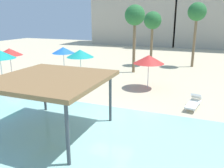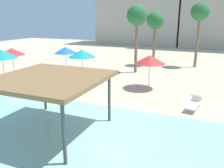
{
  "view_description": "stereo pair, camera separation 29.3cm",
  "coord_description": "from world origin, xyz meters",
  "px_view_note": "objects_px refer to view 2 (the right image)",
  "views": [
    {
      "loc": [
        4.49,
        -10.73,
        5.19
      ],
      "look_at": [
        -0.5,
        2.0,
        1.3
      ],
      "focal_mm": 37.34,
      "sensor_mm": 36.0,
      "label": 1
    },
    {
      "loc": [
        4.76,
        -10.62,
        5.19
      ],
      "look_at": [
        -0.5,
        2.0,
        1.3
      ],
      "focal_mm": 37.34,
      "sensor_mm": 36.0,
      "label": 2
    }
  ],
  "objects_px": {
    "beach_umbrella_teal_3": "(2,54)",
    "palm_tree_3": "(155,22)",
    "beach_umbrella_blue_0": "(65,50)",
    "lounge_chair_4": "(194,103)",
    "palm_tree_2": "(137,17)",
    "shade_pavilion": "(50,80)",
    "beach_umbrella_teal_4": "(82,53)",
    "lounge_chair_2": "(57,76)",
    "palm_tree_1": "(200,13)",
    "beach_umbrella_red_2": "(150,59)",
    "beach_umbrella_red_1": "(12,52)"
  },
  "relations": [
    {
      "from": "beach_umbrella_teal_4",
      "to": "palm_tree_2",
      "type": "bearing_deg",
      "value": 51.15
    },
    {
      "from": "beach_umbrella_red_2",
      "to": "palm_tree_3",
      "type": "height_order",
      "value": "palm_tree_3"
    },
    {
      "from": "beach_umbrella_blue_0",
      "to": "beach_umbrella_red_2",
      "type": "height_order",
      "value": "beach_umbrella_red_2"
    },
    {
      "from": "beach_umbrella_teal_4",
      "to": "palm_tree_3",
      "type": "distance_m",
      "value": 9.82
    },
    {
      "from": "beach_umbrella_red_2",
      "to": "lounge_chair_4",
      "type": "relative_size",
      "value": 1.29
    },
    {
      "from": "shade_pavilion",
      "to": "lounge_chair_4",
      "type": "bearing_deg",
      "value": 43.53
    },
    {
      "from": "beach_umbrella_blue_0",
      "to": "palm_tree_2",
      "type": "relative_size",
      "value": 0.39
    },
    {
      "from": "beach_umbrella_teal_3",
      "to": "palm_tree_3",
      "type": "xyz_separation_m",
      "value": [
        8.88,
        12.68,
        2.26
      ]
    },
    {
      "from": "shade_pavilion",
      "to": "palm_tree_2",
      "type": "xyz_separation_m",
      "value": [
        -0.08,
        13.44,
        2.76
      ]
    },
    {
      "from": "lounge_chair_4",
      "to": "beach_umbrella_red_1",
      "type": "bearing_deg",
      "value": -86.38
    },
    {
      "from": "beach_umbrella_blue_0",
      "to": "beach_umbrella_red_2",
      "type": "bearing_deg",
      "value": -13.15
    },
    {
      "from": "palm_tree_2",
      "to": "lounge_chair_4",
      "type": "bearing_deg",
      "value": -52.2
    },
    {
      "from": "shade_pavilion",
      "to": "beach_umbrella_teal_3",
      "type": "xyz_separation_m",
      "value": [
        -8.14,
        4.87,
        0.02
      ]
    },
    {
      "from": "palm_tree_3",
      "to": "palm_tree_1",
      "type": "bearing_deg",
      "value": 11.13
    },
    {
      "from": "beach_umbrella_blue_0",
      "to": "lounge_chair_4",
      "type": "xyz_separation_m",
      "value": [
        12.24,
        -5.02,
        -1.89
      ]
    },
    {
      "from": "beach_umbrella_blue_0",
      "to": "beach_umbrella_red_2",
      "type": "relative_size",
      "value": 0.99
    },
    {
      "from": "beach_umbrella_red_2",
      "to": "lounge_chair_2",
      "type": "bearing_deg",
      "value": -175.7
    },
    {
      "from": "shade_pavilion",
      "to": "beach_umbrella_blue_0",
      "type": "height_order",
      "value": "shade_pavilion"
    },
    {
      "from": "shade_pavilion",
      "to": "beach_umbrella_red_1",
      "type": "distance_m",
      "value": 12.28
    },
    {
      "from": "lounge_chair_4",
      "to": "palm_tree_2",
      "type": "xyz_separation_m",
      "value": [
        -6.04,
        7.78,
        4.95
      ]
    },
    {
      "from": "beach_umbrella_red_2",
      "to": "beach_umbrella_teal_3",
      "type": "distance_m",
      "value": 11.26
    },
    {
      "from": "beach_umbrella_blue_0",
      "to": "lounge_chair_2",
      "type": "bearing_deg",
      "value": -74.07
    },
    {
      "from": "beach_umbrella_teal_3",
      "to": "shade_pavilion",
      "type": "bearing_deg",
      "value": -30.87
    },
    {
      "from": "lounge_chair_2",
      "to": "beach_umbrella_red_2",
      "type": "bearing_deg",
      "value": 125.42
    },
    {
      "from": "lounge_chair_4",
      "to": "shade_pavilion",
      "type": "bearing_deg",
      "value": -36.29
    },
    {
      "from": "shade_pavilion",
      "to": "beach_umbrella_teal_4",
      "type": "distance_m",
      "value": 9.78
    },
    {
      "from": "lounge_chair_2",
      "to": "palm_tree_1",
      "type": "bearing_deg",
      "value": 165.27
    },
    {
      "from": "beach_umbrella_red_1",
      "to": "palm_tree_2",
      "type": "height_order",
      "value": "palm_tree_2"
    },
    {
      "from": "palm_tree_2",
      "to": "beach_umbrella_teal_3",
      "type": "bearing_deg",
      "value": -133.22
    },
    {
      "from": "beach_umbrella_blue_0",
      "to": "beach_umbrella_teal_3",
      "type": "relative_size",
      "value": 0.88
    },
    {
      "from": "beach_umbrella_teal_4",
      "to": "lounge_chair_2",
      "type": "relative_size",
      "value": 1.34
    },
    {
      "from": "palm_tree_3",
      "to": "lounge_chair_4",
      "type": "bearing_deg",
      "value": -66.34
    },
    {
      "from": "beach_umbrella_teal_4",
      "to": "beach_umbrella_blue_0",
      "type": "bearing_deg",
      "value": 149.69
    },
    {
      "from": "palm_tree_3",
      "to": "beach_umbrella_teal_3",
      "type": "bearing_deg",
      "value": -125.02
    },
    {
      "from": "beach_umbrella_red_1",
      "to": "lounge_chair_2",
      "type": "height_order",
      "value": "beach_umbrella_red_1"
    },
    {
      "from": "beach_umbrella_red_1",
      "to": "beach_umbrella_teal_4",
      "type": "distance_m",
      "value": 6.38
    },
    {
      "from": "beach_umbrella_red_1",
      "to": "beach_umbrella_teal_3",
      "type": "xyz_separation_m",
      "value": [
        1.61,
        -2.6,
        0.24
      ]
    },
    {
      "from": "palm_tree_2",
      "to": "beach_umbrella_red_2",
      "type": "bearing_deg",
      "value": -62.09
    },
    {
      "from": "beach_umbrella_red_2",
      "to": "beach_umbrella_teal_3",
      "type": "xyz_separation_m",
      "value": [
        -10.6,
        -3.77,
        0.32
      ]
    },
    {
      "from": "beach_umbrella_red_1",
      "to": "beach_umbrella_teal_3",
      "type": "bearing_deg",
      "value": -58.26
    },
    {
      "from": "beach_umbrella_teal_4",
      "to": "lounge_chair_4",
      "type": "relative_size",
      "value": 1.32
    },
    {
      "from": "shade_pavilion",
      "to": "lounge_chair_2",
      "type": "xyz_separation_m",
      "value": [
        -5.53,
        8.04,
        -2.2
      ]
    },
    {
      "from": "beach_umbrella_teal_3",
      "to": "lounge_chair_2",
      "type": "distance_m",
      "value": 4.67
    },
    {
      "from": "beach_umbrella_teal_3",
      "to": "lounge_chair_2",
      "type": "relative_size",
      "value": 1.49
    },
    {
      "from": "lounge_chair_4",
      "to": "palm_tree_1",
      "type": "xyz_separation_m",
      "value": [
        -0.79,
        12.76,
        5.31
      ]
    },
    {
      "from": "beach_umbrella_teal_3",
      "to": "palm_tree_3",
      "type": "distance_m",
      "value": 15.65
    },
    {
      "from": "beach_umbrella_red_1",
      "to": "beach_umbrella_teal_4",
      "type": "bearing_deg",
      "value": 14.86
    },
    {
      "from": "lounge_chair_4",
      "to": "palm_tree_3",
      "type": "xyz_separation_m",
      "value": [
        -5.21,
        11.89,
        4.47
      ]
    },
    {
      "from": "beach_umbrella_blue_0",
      "to": "palm_tree_2",
      "type": "height_order",
      "value": "palm_tree_2"
    },
    {
      "from": "beach_umbrella_teal_4",
      "to": "lounge_chair_4",
      "type": "height_order",
      "value": "beach_umbrella_teal_4"
    }
  ]
}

